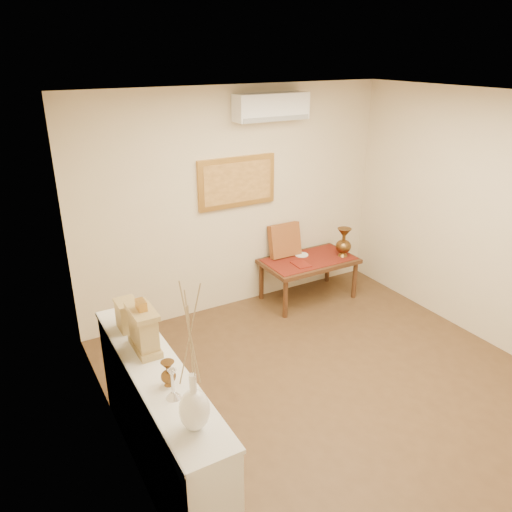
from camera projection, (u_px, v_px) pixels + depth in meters
floor at (348, 397)px, 4.73m from camera, size 4.50×4.50×0.00m
ceiling at (373, 101)px, 3.70m from camera, size 4.50×4.50×0.00m
wall_back at (236, 202)px, 6.02m from camera, size 4.00×0.02×2.70m
wall_left at (125, 328)px, 3.30m from camera, size 0.02×4.50×2.70m
wall_right at (510, 229)px, 5.13m from camera, size 0.02×4.50×2.70m
white_vase at (192, 360)px, 2.77m from camera, size 0.18×0.18×0.96m
candlestick at (173, 384)px, 3.18m from camera, size 0.10×0.10×0.21m
brass_urn_small at (168, 370)px, 3.30m from camera, size 0.10×0.10×0.23m
table_cloth at (309, 259)px, 6.42m from camera, size 1.14×0.59×0.01m
brass_urn_tall at (344, 239)px, 6.43m from camera, size 0.20×0.20×0.46m
plate at (302, 255)px, 6.53m from camera, size 0.18×0.18×0.01m
menu at (301, 264)px, 6.25m from camera, size 0.19×0.26×0.01m
cushion at (285, 240)px, 6.44m from camera, size 0.43×0.19×0.44m
display_ledge at (160, 422)px, 3.71m from camera, size 0.37×2.02×0.98m
mantel_clock at (144, 329)px, 3.67m from camera, size 0.17×0.36×0.41m
wooden_chest at (128, 315)px, 3.97m from camera, size 0.16×0.21×0.24m
low_table at (309, 264)px, 6.44m from camera, size 1.20×0.70×0.55m
painting at (237, 182)px, 5.90m from camera, size 1.00×0.06×0.60m
ac_unit at (271, 107)px, 5.68m from camera, size 0.90×0.25×0.30m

